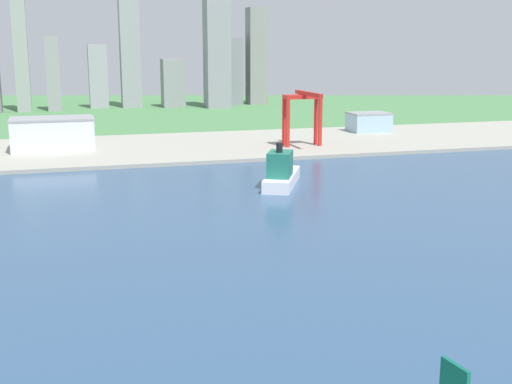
# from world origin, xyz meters

# --- Properties ---
(ground_plane) EXTENTS (2400.00, 2400.00, 0.00)m
(ground_plane) POSITION_xyz_m (0.00, 300.00, 0.00)
(ground_plane) COLOR #487D49
(water_bay) EXTENTS (840.00, 360.00, 0.15)m
(water_bay) POSITION_xyz_m (0.00, 240.00, 0.07)
(water_bay) COLOR #2D4C70
(water_bay) RESTS_ON ground
(industrial_pier) EXTENTS (840.00, 140.00, 2.50)m
(industrial_pier) POSITION_xyz_m (0.00, 490.00, 1.25)
(industrial_pier) COLOR #9C9A8E
(industrial_pier) RESTS_ON ground
(ferry_boat) EXTENTS (34.28, 50.64, 23.75)m
(ferry_boat) POSITION_xyz_m (56.34, 345.21, 6.96)
(ferry_boat) COLOR white
(ferry_boat) RESTS_ON water_bay
(port_crane_red) EXTENTS (26.36, 46.16, 38.56)m
(port_crane_red) POSITION_xyz_m (111.95, 461.11, 30.69)
(port_crane_red) COLOR red
(port_crane_red) RESTS_ON industrial_pier
(warehouse_main) EXTENTS (54.62, 33.83, 21.89)m
(warehouse_main) POSITION_xyz_m (-56.20, 493.59, 13.47)
(warehouse_main) COLOR silver
(warehouse_main) RESTS_ON industrial_pier
(warehouse_annex) EXTENTS (32.41, 23.93, 15.72)m
(warehouse_annex) POSITION_xyz_m (193.21, 523.66, 10.38)
(warehouse_annex) COLOR #99BCD1
(warehouse_annex) RESTS_ON industrial_pier
(distant_skyline) EXTENTS (384.04, 64.05, 152.41)m
(distant_skyline) POSITION_xyz_m (41.64, 823.33, 59.43)
(distant_skyline) COLOR #9BA09C
(distant_skyline) RESTS_ON ground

